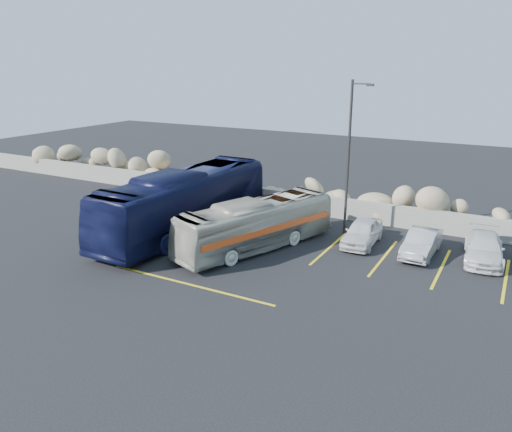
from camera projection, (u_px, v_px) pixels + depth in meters
The scene contains 10 objects.
ground at pixel (206, 291), 20.03m from camera, with size 90.00×90.00×0.00m, color black.
seawall at pixel (319, 205), 29.91m from camera, with size 60.00×0.40×1.20m, color gray.
riprap_pile at pixel (326, 189), 30.71m from camera, with size 54.00×2.80×2.60m, color tan, non-canonical shape.
parking_lines at pixel (361, 265), 22.57m from camera, with size 18.16×9.36×0.01m.
lamppost at pixel (350, 154), 25.55m from camera, with size 1.14×0.18×8.00m.
vintage_bus at pixel (256, 225), 24.31m from camera, with size 2.06×8.80×2.45m, color #B8B7A6.
tour_coach at pixel (185, 201), 26.62m from camera, with size 2.83×12.09×3.37m, color #111438.
car_a at pixel (362, 232), 25.06m from camera, with size 1.48×3.68×1.25m, color silver.
car_b at pixel (422, 243), 23.65m from camera, with size 1.27×3.64×1.20m, color #A8A8AC.
car_c at pixel (484, 248), 22.99m from camera, with size 1.65×4.06×1.18m, color silver.
Camera 1 is at (10.49, -15.04, 8.83)m, focal length 35.00 mm.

